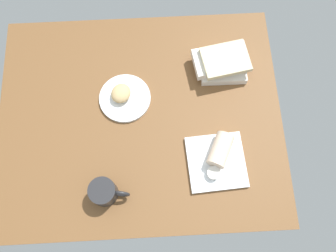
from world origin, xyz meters
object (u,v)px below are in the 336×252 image
object	(u,v)px
coffee_mug	(104,192)
book_stack	(223,62)
round_plate	(125,98)
sauce_cup	(213,173)
square_plate	(216,162)
scone_pastry	(121,93)
breakfast_wrap	(221,150)

from	to	relation	value
coffee_mug	book_stack	bearing A→B (deg)	46.25
round_plate	sauce_cup	world-z (taller)	sauce_cup
square_plate	sauce_cup	world-z (taller)	sauce_cup
scone_pastry	sauce_cup	size ratio (longest dim) A/B	1.70
scone_pastry	breakfast_wrap	bearing A→B (deg)	-34.49
sauce_cup	breakfast_wrap	size ratio (longest dim) A/B	0.40
round_plate	breakfast_wrap	xyz separation A→B (cm)	(34.80, -23.86, 4.26)
square_plate	breakfast_wrap	distance (cm)	5.63
round_plate	square_plate	bearing A→B (deg)	-39.32
round_plate	coffee_mug	xyz separation A→B (cm)	(-7.29, -36.76, 3.75)
round_plate	square_plate	distance (cm)	43.23
sauce_cup	breakfast_wrap	distance (cm)	8.75
sauce_cup	coffee_mug	world-z (taller)	coffee_mug
breakfast_wrap	book_stack	world-z (taller)	book_stack
book_stack	breakfast_wrap	bearing A→B (deg)	-97.10
scone_pastry	square_plate	size ratio (longest dim) A/B	0.39
scone_pastry	square_plate	xyz separation A→B (cm)	(34.67, -28.28, -2.85)
square_plate	coffee_mug	xyz separation A→B (cm)	(-40.74, -9.37, 3.65)
round_plate	book_stack	bearing A→B (deg)	16.82
coffee_mug	round_plate	bearing A→B (deg)	78.78
round_plate	book_stack	xyz separation A→B (cm)	(39.25, 11.86, 3.63)
round_plate	coffee_mug	distance (cm)	37.66
square_plate	book_stack	distance (cm)	39.84
breakfast_wrap	book_stack	distance (cm)	36.01
square_plate	coffee_mug	bearing A→B (deg)	-167.05
book_stack	coffee_mug	xyz separation A→B (cm)	(-46.54, -48.62, 0.12)
book_stack	scone_pastry	bearing A→B (deg)	-164.82
square_plate	scone_pastry	bearing A→B (deg)	140.80
round_plate	scone_pastry	bearing A→B (deg)	144.05
coffee_mug	sauce_cup	bearing A→B (deg)	7.23
scone_pastry	coffee_mug	size ratio (longest dim) A/B	0.58
round_plate	book_stack	distance (cm)	41.16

